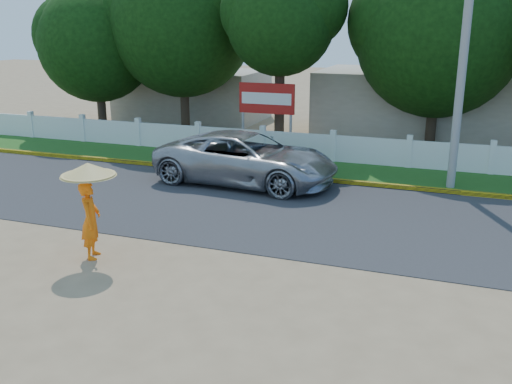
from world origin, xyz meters
TOP-DOWN VIEW (x-y plane):
  - ground at (0.00, 0.00)m, footprint 120.00×120.00m
  - road at (0.00, 4.50)m, footprint 60.00×7.00m
  - grass_verge at (0.00, 9.75)m, footprint 60.00×3.50m
  - curb at (0.00, 8.05)m, footprint 40.00×0.18m
  - fence at (0.00, 11.20)m, footprint 40.00×0.10m
  - building_near at (3.00, 18.00)m, footprint 10.00×6.00m
  - building_far at (-10.00, 19.00)m, footprint 8.00×5.00m
  - utility_pole at (4.65, 8.84)m, footprint 0.28×0.28m
  - vehicle at (-2.17, 7.03)m, footprint 6.60×3.40m
  - monk_with_parasol at (-3.29, -0.42)m, footprint 1.29×1.29m
  - billboard at (-3.21, 12.30)m, footprint 2.50×0.13m
  - tree_row at (3.42, 14.17)m, footprint 37.62×8.17m

SIDE VIEW (x-z plane):
  - ground at x=0.00m, z-range 0.00..0.00m
  - road at x=0.00m, z-range 0.00..0.02m
  - grass_verge at x=0.00m, z-range 0.00..0.03m
  - curb at x=0.00m, z-range 0.00..0.16m
  - fence at x=0.00m, z-range 0.00..1.10m
  - vehicle at x=-2.17m, z-range 0.00..1.78m
  - building_far at x=-10.00m, z-range 0.00..2.80m
  - monk_with_parasol at x=-3.29m, z-range 0.36..2.71m
  - building_near at x=3.00m, z-range 0.00..3.20m
  - billboard at x=-3.21m, z-range 0.67..3.62m
  - utility_pole at x=4.65m, z-range 0.00..8.98m
  - tree_row at x=3.42m, z-range 0.54..9.58m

